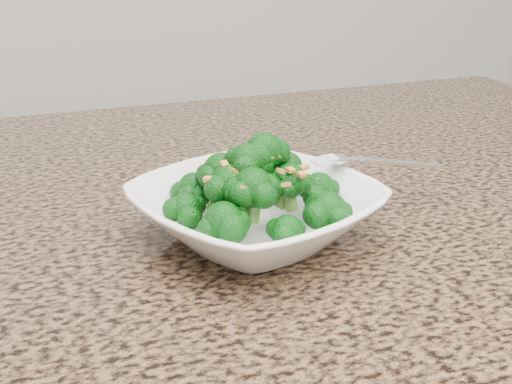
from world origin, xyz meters
name	(u,v)px	position (x,y,z in m)	size (l,w,h in m)	color
granite_counter	(165,239)	(0.00, 0.30, 0.89)	(1.64, 1.04, 0.03)	brown
bowl	(256,213)	(0.08, 0.24, 0.93)	(0.23, 0.23, 0.06)	white
broccoli_pile	(256,153)	(0.08, 0.24, 0.99)	(0.20, 0.20, 0.07)	#084C0B
garlic_topping	(256,115)	(0.08, 0.24, 1.03)	(0.12, 0.12, 0.01)	orange
fork	(358,159)	(0.20, 0.26, 0.96)	(0.17, 0.03, 0.01)	silver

